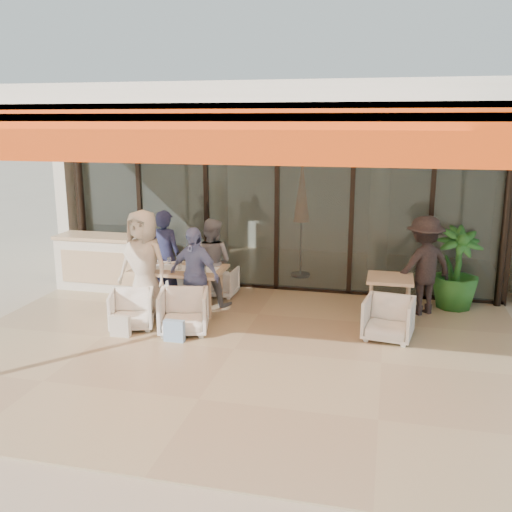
{
  "coord_description": "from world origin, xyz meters",
  "views": [
    {
      "loc": [
        1.99,
        -7.12,
        3.12
      ],
      "look_at": [
        0.1,
        0.9,
        1.15
      ],
      "focal_mm": 40.0,
      "sensor_mm": 36.0,
      "label": 1
    }
  ],
  "objects": [
    {
      "name": "standing_woman",
      "position": [
        2.58,
        2.2,
        0.82
      ],
      "size": [
        1.22,
        1.1,
        1.64
      ],
      "primitive_type": "imported",
      "rotation": [
        0.0,
        0.0,
        3.74
      ],
      "color": "black",
      "rests_on": "ground"
    },
    {
      "name": "diner_periwinkle",
      "position": [
        -0.91,
        0.98,
        0.76
      ],
      "size": [
        0.97,
        0.62,
        1.53
      ],
      "primitive_type": "imported",
      "rotation": [
        0.0,
        0.0,
        -0.3
      ],
      "color": "#6B78B3",
      "rests_on": "ground"
    },
    {
      "name": "diner_navy",
      "position": [
        -1.75,
        1.88,
        0.81
      ],
      "size": [
        0.65,
        0.48,
        1.63
      ],
      "primitive_type": "imported",
      "rotation": [
        0.0,
        0.0,
        2.98
      ],
      "color": "#1A1D39",
      "rests_on": "ground"
    },
    {
      "name": "side_chair",
      "position": [
        2.07,
        0.91,
        0.35
      ],
      "size": [
        0.76,
        0.73,
        0.7
      ],
      "primitive_type": "imported",
      "rotation": [
        0.0,
        0.0,
        -0.15
      ],
      "color": "white",
      "rests_on": "ground"
    },
    {
      "name": "interior_block",
      "position": [
        0.01,
        5.31,
        2.23
      ],
      "size": [
        9.05,
        3.62,
        3.52
      ],
      "color": "silver",
      "rests_on": "ground"
    },
    {
      "name": "dining_table",
      "position": [
        -1.34,
        1.44,
        0.69
      ],
      "size": [
        1.5,
        0.9,
        0.93
      ],
      "color": "#D9B084",
      "rests_on": "ground"
    },
    {
      "name": "diner_grey",
      "position": [
        -0.91,
        1.88,
        0.76
      ],
      "size": [
        0.83,
        0.7,
        1.51
      ],
      "primitive_type": "imported",
      "rotation": [
        0.0,
        0.0,
        2.96
      ],
      "color": "slate",
      "rests_on": "ground"
    },
    {
      "name": "tote_bag_cream",
      "position": [
        -1.75,
        0.08,
        0.17
      ],
      "size": [
        0.3,
        0.1,
        0.34
      ],
      "primitive_type": "cube",
      "color": "silver",
      "rests_on": "ground"
    },
    {
      "name": "ground",
      "position": [
        0.0,
        0.0,
        0.0
      ],
      "size": [
        70.0,
        70.0,
        0.0
      ],
      "primitive_type": "plane",
      "color": "#C6B293",
      "rests_on": "ground"
    },
    {
      "name": "diner_cream",
      "position": [
        -1.75,
        0.98,
        0.88
      ],
      "size": [
        0.95,
        0.72,
        1.77
      ],
      "primitive_type": "imported",
      "rotation": [
        0.0,
        0.0,
        -0.19
      ],
      "color": "beige",
      "rests_on": "ground"
    },
    {
      "name": "host_counter",
      "position": [
        -3.1,
        2.3,
        0.53
      ],
      "size": [
        1.85,
        0.65,
        1.04
      ],
      "color": "silver",
      "rests_on": "ground"
    },
    {
      "name": "tote_bag_blue",
      "position": [
        -0.91,
        0.08,
        0.17
      ],
      "size": [
        0.3,
        0.1,
        0.34
      ],
      "primitive_type": "cube",
      "color": "#99BFD8",
      "rests_on": "ground"
    },
    {
      "name": "side_table",
      "position": [
        2.07,
        1.66,
        0.64
      ],
      "size": [
        0.7,
        0.7,
        0.74
      ],
      "color": "#D9B084",
      "rests_on": "ground"
    },
    {
      "name": "chair_far_right",
      "position": [
        -0.91,
        2.38,
        0.3
      ],
      "size": [
        0.58,
        0.55,
        0.59
      ],
      "primitive_type": "imported",
      "rotation": [
        0.0,
        0.0,
        3.12
      ],
      "color": "white",
      "rests_on": "ground"
    },
    {
      "name": "potted_palm",
      "position": [
        3.13,
        2.61,
        0.7
      ],
      "size": [
        1.01,
        1.01,
        1.4
      ],
      "primitive_type": "imported",
      "rotation": [
        0.0,
        0.0,
        0.36
      ],
      "color": "#1E5919",
      "rests_on": "ground"
    },
    {
      "name": "chair_far_left",
      "position": [
        -1.75,
        2.38,
        0.3
      ],
      "size": [
        0.64,
        0.61,
        0.61
      ],
      "primitive_type": "imported",
      "rotation": [
        0.0,
        0.0,
        3.04
      ],
      "color": "white",
      "rests_on": "ground"
    },
    {
      "name": "chair_near_left",
      "position": [
        -1.75,
        0.48,
        0.33
      ],
      "size": [
        0.8,
        0.78,
        0.66
      ],
      "primitive_type": "imported",
      "rotation": [
        0.0,
        0.0,
        0.34
      ],
      "color": "white",
      "rests_on": "ground"
    },
    {
      "name": "chair_near_right",
      "position": [
        -0.91,
        0.48,
        0.36
      ],
      "size": [
        0.85,
        0.82,
        0.73
      ],
      "primitive_type": "imported",
      "rotation": [
        0.0,
        0.0,
        0.25
      ],
      "color": "white",
      "rests_on": "ground"
    },
    {
      "name": "terrace_floor",
      "position": [
        0.0,
        0.0,
        0.01
      ],
      "size": [
        8.0,
        6.0,
        0.01
      ],
      "primitive_type": "cube",
      "color": "tan",
      "rests_on": "ground"
    },
    {
      "name": "glass_storefront",
      "position": [
        0.0,
        3.0,
        1.6
      ],
      "size": [
        8.08,
        0.1,
        3.2
      ],
      "color": "#9EADA3",
      "rests_on": "ground"
    },
    {
      "name": "terrace_structure",
      "position": [
        0.0,
        -0.26,
        3.25
      ],
      "size": [
        8.0,
        6.0,
        3.4
      ],
      "color": "silver",
      "rests_on": "ground"
    }
  ]
}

